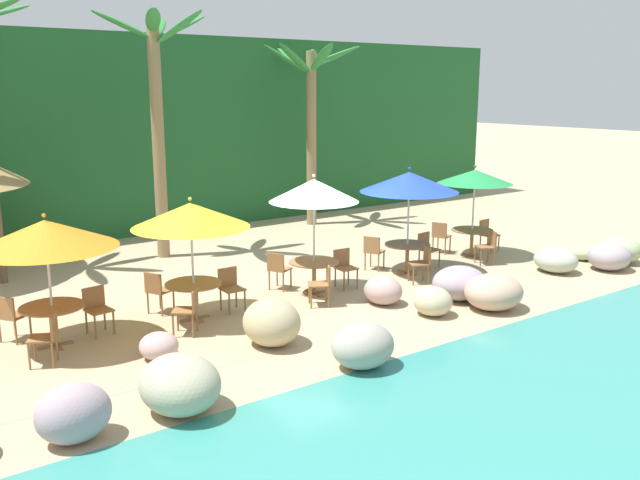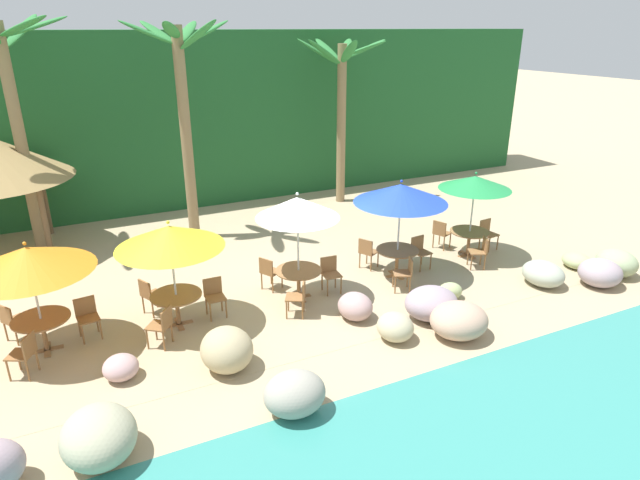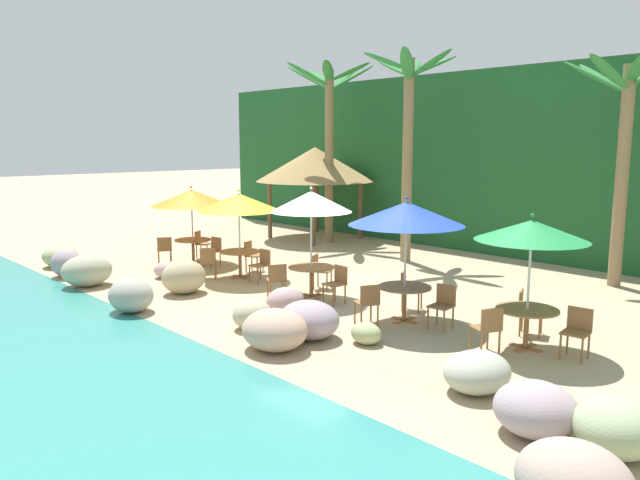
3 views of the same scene
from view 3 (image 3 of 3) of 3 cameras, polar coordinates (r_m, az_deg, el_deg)
The scene contains 33 objects.
ground_plane at distance 14.74m, azimuth 0.05°, elevation -5.29°, with size 120.00×120.00×0.00m, color tan.
terrace_deck at distance 14.74m, azimuth 0.05°, elevation -5.28°, with size 18.00×5.20×0.01m.
foliage_backdrop at distance 21.48m, azimuth 17.94°, elevation 6.91°, with size 28.00×2.40×6.00m.
rock_seawall at distance 12.16m, azimuth -7.36°, elevation -6.78°, with size 17.06×3.51×0.84m.
umbrella_orange at distance 18.81m, azimuth -11.94°, elevation 3.89°, with size 2.41×2.41×2.37m.
dining_table_orange at distance 18.99m, azimuth -11.80°, elevation -0.32°, with size 1.10×1.10×0.74m.
chair_orange_seaward at distance 18.42m, azimuth -9.91°, elevation -0.87°, with size 0.47×0.48×0.87m.
chair_orange_inland at distance 19.81m, azimuth -11.06°, elevation -0.20°, with size 0.59×0.59×0.87m.
chair_orange_left at distance 18.87m, azimuth -14.34°, elevation -0.78°, with size 0.57×0.57×0.87m.
umbrella_yellow at distance 16.56m, azimuth -7.60°, elevation 3.52°, with size 2.25×2.25×2.42m.
dining_table_yellow at distance 16.76m, azimuth -7.50°, elevation -1.45°, with size 1.10×1.10×0.74m.
chair_yellow_seaward at distance 16.16m, azimuth -5.46°, elevation -2.17°, with size 0.42×0.43×0.87m.
chair_yellow_inland at distance 17.56m, azimuth -6.43°, elevation -1.28°, with size 0.57×0.56×0.87m.
chair_yellow_left at distance 16.74m, azimuth -10.41°, elevation -1.89°, with size 0.59×0.59×0.87m.
umbrella_white at distance 14.31m, azimuth -0.84°, elevation 3.61°, with size 1.93×1.93×2.65m.
dining_table_white at distance 14.57m, azimuth -0.82°, elevation -2.98°, with size 1.10×1.10×0.74m.
chair_white_seaward at distance 14.01m, azimuth 1.62°, elevation -3.90°, with size 0.45×0.46×0.87m.
chair_white_inland at distance 15.41m, azimuth -0.09°, elevation -2.69°, with size 0.58×0.57×0.87m.
chair_white_left at distance 14.34m, azimuth -4.05°, elevation -3.62°, with size 0.58×0.57×0.87m.
umbrella_blue at distance 12.43m, azimuth 8.08°, elevation 2.46°, with size 2.36×2.36×2.60m.
dining_table_blue at distance 12.72m, azimuth 7.91°, elevation -4.86°, with size 1.10×1.10×0.74m.
chair_blue_seaward at distance 12.40m, azimuth 11.45°, elevation -5.81°, with size 0.46×0.47×0.87m.
chair_blue_inland at distance 13.58m, azimuth 8.24°, elevation -4.42°, with size 0.57×0.57×0.87m.
chair_blue_left at distance 12.33m, azimuth 4.52°, elevation -5.74°, with size 0.57×0.56×0.87m.
umbrella_green at distance 11.25m, azimuth 19.18°, elevation 0.84°, with size 1.97×1.97×2.45m.
dining_table_green at distance 11.56m, azimuth 18.78°, elevation -6.70°, with size 1.10×1.10×0.74m.
chair_green_seaward at distance 11.41m, azimuth 22.93°, elevation -7.68°, with size 0.47×0.47×0.87m.
chair_green_inland at distance 12.42m, azimuth 18.75°, elevation -6.10°, with size 0.55×0.55×0.87m.
chair_green_left at distance 11.05m, azimuth 15.46°, elevation -7.83°, with size 0.57×0.56×0.87m.
palm_tree_nearest at distance 22.42m, azimuth 0.88°, elevation 11.10°, with size 3.41×3.34×6.47m.
palm_tree_second at distance 18.89m, azimuth 8.29°, elevation 10.61°, with size 3.01×2.88×6.32m.
palm_tree_third at distance 17.16m, azimuth 26.64°, elevation 9.21°, with size 3.19×3.19×5.77m.
palapa_hut at distance 23.27m, azimuth -0.48°, elevation 7.06°, with size 4.48×4.48×3.49m.
Camera 3 is at (10.39, -9.79, 3.68)m, focal length 34.22 mm.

